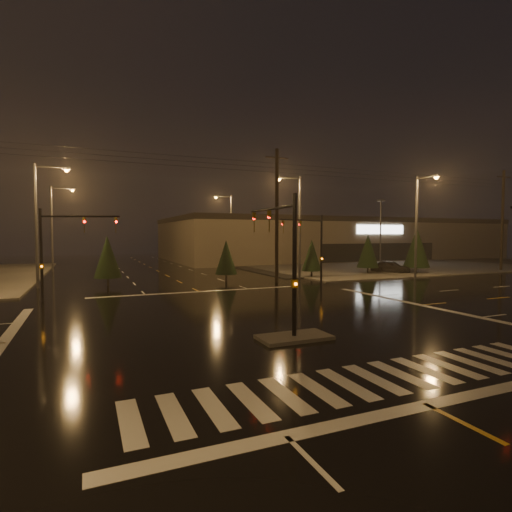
{
  "coord_description": "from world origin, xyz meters",
  "views": [
    {
      "loc": [
        -7.86,
        -18.37,
        4.3
      ],
      "look_at": [
        1.86,
        4.39,
        3.0
      ],
      "focal_mm": 28.0,
      "sensor_mm": 36.0,
      "label": 1
    }
  ],
  "objects": [
    {
      "name": "ground",
      "position": [
        0.0,
        0.0,
        0.0
      ],
      "size": [
        140.0,
        140.0,
        0.0
      ],
      "primitive_type": "plane",
      "color": "black",
      "rests_on": "ground"
    },
    {
      "name": "sidewalk_ne",
      "position": [
        30.0,
        30.0,
        0.06
      ],
      "size": [
        36.0,
        36.0,
        0.12
      ],
      "primitive_type": "cube",
      "color": "#4A4742",
      "rests_on": "ground"
    },
    {
      "name": "median_island",
      "position": [
        0.0,
        -4.0,
        0.07
      ],
      "size": [
        3.0,
        1.6,
        0.15
      ],
      "primitive_type": "cube",
      "color": "#4A4742",
      "rests_on": "ground"
    },
    {
      "name": "crosswalk",
      "position": [
        0.0,
        -9.0,
        0.01
      ],
      "size": [
        15.0,
        2.6,
        0.01
      ],
      "primitive_type": "cube",
      "color": "beige",
      "rests_on": "ground"
    },
    {
      "name": "stop_bar_near",
      "position": [
        0.0,
        -11.0,
        0.01
      ],
      "size": [
        16.0,
        0.5,
        0.01
      ],
      "primitive_type": "cube",
      "color": "beige",
      "rests_on": "ground"
    },
    {
      "name": "stop_bar_far",
      "position": [
        0.0,
        11.0,
        0.01
      ],
      "size": [
        16.0,
        0.5,
        0.01
      ],
      "primitive_type": "cube",
      "color": "beige",
      "rests_on": "ground"
    },
    {
      "name": "parking_lot",
      "position": [
        35.0,
        28.0,
        0.04
      ],
      "size": [
        50.0,
        24.0,
        0.08
      ],
      "primitive_type": "cube",
      "color": "black",
      "rests_on": "ground"
    },
    {
      "name": "retail_building",
      "position": [
        35.0,
        45.99,
        3.84
      ],
      "size": [
        60.2,
        28.3,
        7.2
      ],
      "color": "#6A5C4C",
      "rests_on": "ground"
    },
    {
      "name": "signal_mast_median",
      "position": [
        0.0,
        -3.07,
        3.75
      ],
      "size": [
        0.25,
        4.59,
        6.0
      ],
      "color": "black",
      "rests_on": "ground"
    },
    {
      "name": "signal_mast_ne",
      "position": [
        9.5,
        10.14,
        3.79
      ],
      "size": [
        4.84,
        1.86,
        6.0
      ],
      "color": "black",
      "rests_on": "ground"
    },
    {
      "name": "signal_mast_nw",
      "position": [
        -9.5,
        10.14,
        3.79
      ],
      "size": [
        4.84,
        1.86,
        6.0
      ],
      "color": "black",
      "rests_on": "ground"
    },
    {
      "name": "streetlight_1",
      "position": [
        -11.18,
        18.0,
        5.8
      ],
      "size": [
        2.77,
        0.32,
        10.0
      ],
      "color": "#38383A",
      "rests_on": "ground"
    },
    {
      "name": "streetlight_2",
      "position": [
        -11.18,
        34.0,
        5.8
      ],
      "size": [
        2.77,
        0.32,
        10.0
      ],
      "color": "#38383A",
      "rests_on": "ground"
    },
    {
      "name": "streetlight_3",
      "position": [
        11.18,
        16.0,
        5.8
      ],
      "size": [
        2.77,
        0.32,
        10.0
      ],
      "color": "#38383A",
      "rests_on": "ground"
    },
    {
      "name": "streetlight_4",
      "position": [
        11.18,
        36.0,
        5.8
      ],
      "size": [
        2.77,
        0.32,
        10.0
      ],
      "color": "#38383A",
      "rests_on": "ground"
    },
    {
      "name": "streetlight_6",
      "position": [
        22.0,
        11.18,
        5.8
      ],
      "size": [
        0.32,
        2.77,
        10.0
      ],
      "color": "#38383A",
      "rests_on": "ground"
    },
    {
      "name": "utility_pole_1",
      "position": [
        8.0,
        14.0,
        6.13
      ],
      "size": [
        2.2,
        0.32,
        12.0
      ],
      "color": "black",
      "rests_on": "ground"
    },
    {
      "name": "utility_pole_2",
      "position": [
        38.0,
        14.0,
        6.13
      ],
      "size": [
        2.2,
        0.32,
        12.0
      ],
      "color": "black",
      "rests_on": "ground"
    },
    {
      "name": "conifer_0",
      "position": [
        13.1,
        16.36,
        2.27
      ],
      "size": [
        2.01,
        2.01,
        3.85
      ],
      "color": "black",
      "rests_on": "ground"
    },
    {
      "name": "conifer_1",
      "position": [
        20.98,
        17.45,
        2.57
      ],
      "size": [
        2.4,
        2.4,
        4.45
      ],
      "color": "black",
      "rests_on": "ground"
    },
    {
      "name": "conifer_2",
      "position": [
        26.2,
        15.56,
        2.93
      ],
      "size": [
        2.85,
        2.85,
        5.16
      ],
      "color": "black",
      "rests_on": "ground"
    },
    {
      "name": "conifer_3",
      "position": [
        -6.2,
        17.44,
        2.47
      ],
      "size": [
        2.27,
        2.27,
        4.24
      ],
      "color": "black",
      "rests_on": "ground"
    },
    {
      "name": "conifer_4",
      "position": [
        4.01,
        16.42,
        2.27
      ],
      "size": [
        2.01,
        2.01,
        3.84
      ],
      "color": "black",
      "rests_on": "ground"
    },
    {
      "name": "car_parked",
      "position": [
        23.85,
        17.01,
        0.73
      ],
      "size": [
        3.74,
        4.54,
        1.46
      ],
      "primitive_type": "imported",
      "rotation": [
        0.0,
        0.0,
        0.56
      ],
      "color": "black",
      "rests_on": "ground"
    }
  ]
}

